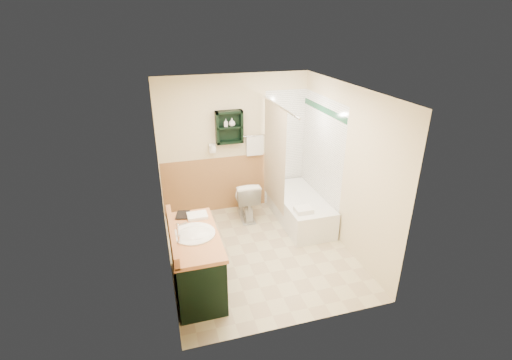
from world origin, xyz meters
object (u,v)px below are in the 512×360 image
object	(u,v)px
soap_bottle_b	(232,123)
bathtub	(300,209)
vanity_book	(176,208)
wall_shelf	(229,127)
hair_dryer	(212,148)
vanity	(196,262)
toilet	(246,199)
soap_bottle_a	(226,125)

from	to	relation	value
soap_bottle_b	bathtub	bearing A→B (deg)	-36.24
vanity_book	wall_shelf	bearing A→B (deg)	66.84
bathtub	hair_dryer	bearing A→B (deg)	150.54
bathtub	soap_bottle_b	size ratio (longest dim) A/B	11.14
wall_shelf	soap_bottle_b	xyz separation A→B (m)	(0.05, -0.01, 0.07)
vanity	toilet	distance (m)	1.94
vanity	soap_bottle_b	size ratio (longest dim) A/B	9.42
vanity_book	vanity	bearing A→B (deg)	-58.96
hair_dryer	toilet	size ratio (longest dim) A/B	0.34
wall_shelf	toilet	world-z (taller)	wall_shelf
hair_dryer	soap_bottle_b	world-z (taller)	soap_bottle_b
bathtub	toilet	distance (m)	0.94
toilet	soap_bottle_b	distance (m)	1.32
bathtub	soap_bottle_b	xyz separation A→B (m)	(-0.98, 0.72, 1.39)
vanity	toilet	world-z (taller)	vanity
toilet	soap_bottle_a	world-z (taller)	soap_bottle_a
hair_dryer	bathtub	distance (m)	1.80
bathtub	soap_bottle_a	size ratio (longest dim) A/B	11.75
wall_shelf	bathtub	xyz separation A→B (m)	(1.03, -0.72, -1.32)
wall_shelf	bathtub	world-z (taller)	wall_shelf
bathtub	toilet	size ratio (longest dim) A/B	2.10
bathtub	vanity_book	world-z (taller)	vanity_book
vanity	soap_bottle_a	distance (m)	2.43
bathtub	soap_bottle_a	world-z (taller)	soap_bottle_a
toilet	vanity_book	size ratio (longest dim) A/B	3.11
hair_dryer	soap_bottle_a	xyz separation A→B (m)	(0.24, -0.03, 0.39)
hair_dryer	toilet	xyz separation A→B (m)	(0.48, -0.36, -0.85)
bathtub	soap_bottle_b	world-z (taller)	soap_bottle_b
bathtub	vanity_book	xyz separation A→B (m)	(-2.08, -0.70, 0.69)
soap_bottle_a	soap_bottle_b	size ratio (longest dim) A/B	0.95
toilet	vanity_book	bearing A→B (deg)	44.42
wall_shelf	vanity_book	xyz separation A→B (m)	(-1.06, -1.43, -0.63)
vanity	vanity_book	bearing A→B (deg)	107.59
toilet	soap_bottle_a	xyz separation A→B (m)	(-0.23, 0.33, 1.24)
toilet	hair_dryer	bearing A→B (deg)	-34.09
hair_dryer	soap_bottle_a	bearing A→B (deg)	-7.01
wall_shelf	bathtub	distance (m)	1.82
vanity_book	soap_bottle_b	xyz separation A→B (m)	(1.11, 1.42, 0.70)
vanity_book	soap_bottle_a	size ratio (longest dim) A/B	1.80
wall_shelf	soap_bottle_a	distance (m)	0.07
vanity	soap_bottle_a	size ratio (longest dim) A/B	9.93
soap_bottle_a	toilet	bearing A→B (deg)	-54.84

